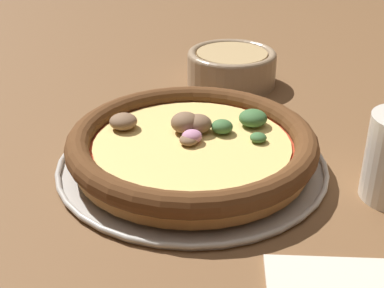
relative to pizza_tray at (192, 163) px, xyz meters
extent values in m
plane|color=brown|center=(0.00, 0.00, 0.00)|extent=(3.00, 3.00, 0.00)
cylinder|color=#B7B2A8|center=(0.00, 0.00, 0.00)|extent=(0.28, 0.28, 0.01)
torus|color=#B7B2A8|center=(0.00, 0.00, 0.00)|extent=(0.29, 0.29, 0.01)
cylinder|color=#BC7F42|center=(0.00, 0.00, 0.01)|extent=(0.25, 0.25, 0.02)
torus|color=#563319|center=(0.00, 0.00, 0.03)|extent=(0.26, 0.26, 0.03)
cylinder|color=#B7381E|center=(0.00, 0.00, 0.02)|extent=(0.22, 0.22, 0.00)
cylinder|color=#EAC670|center=(0.00, 0.00, 0.03)|extent=(0.21, 0.21, 0.00)
ellipsoid|color=#C17FA3|center=(0.00, 0.00, 0.03)|extent=(0.03, 0.03, 0.01)
ellipsoid|color=#3D6B38|center=(0.04, -0.06, 0.03)|extent=(0.02, 0.02, 0.01)
ellipsoid|color=brown|center=(-0.02, 0.08, 0.03)|extent=(0.04, 0.04, 0.02)
ellipsoid|color=brown|center=(0.02, 0.02, 0.04)|extent=(0.04, 0.04, 0.02)
ellipsoid|color=brown|center=(-0.01, 0.00, 0.03)|extent=(0.03, 0.03, 0.01)
ellipsoid|color=brown|center=(0.02, 0.01, 0.04)|extent=(0.03, 0.03, 0.02)
ellipsoid|color=#3D6B38|center=(0.04, -0.01, 0.03)|extent=(0.03, 0.03, 0.01)
ellipsoid|color=#3D6B38|center=(0.07, -0.03, 0.03)|extent=(0.04, 0.04, 0.02)
cylinder|color=#9E8466|center=(0.23, 0.09, 0.02)|extent=(0.13, 0.13, 0.04)
torus|color=#9E8466|center=(0.23, 0.09, 0.04)|extent=(0.13, 0.13, 0.01)
cylinder|color=tan|center=(0.23, 0.09, 0.04)|extent=(0.10, 0.10, 0.00)
camera|label=1|loc=(-0.41, -0.28, 0.29)|focal=50.00mm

